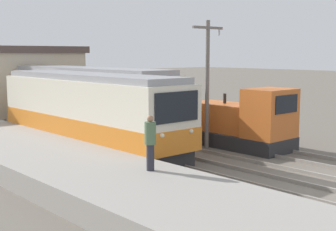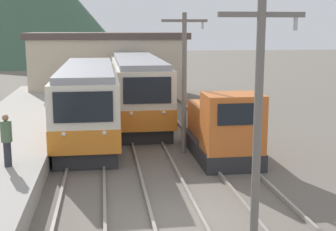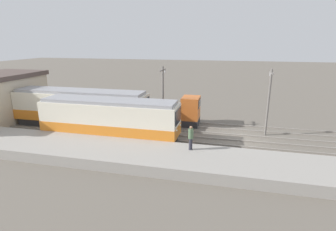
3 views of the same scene
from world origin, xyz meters
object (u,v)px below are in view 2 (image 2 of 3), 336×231
commuter_train_left (88,104)px  catenary_mast_near (258,122)px  commuter_train_center (137,90)px  catenary_mast_mid (184,77)px  shunting_locomotive (222,130)px  person_on_platform (7,138)px

commuter_train_left → catenary_mast_near: 14.46m
commuter_train_center → catenary_mast_mid: 8.64m
commuter_train_left → commuter_train_center: size_ratio=0.88×
commuter_train_left → catenary_mast_near: bearing=-72.5°
shunting_locomotive → person_on_platform: 8.87m
commuter_train_center → catenary_mast_near: catenary_mast_near is taller
commuter_train_center → person_on_platform: 13.36m
commuter_train_center → catenary_mast_mid: catenary_mast_mid is taller
commuter_train_center → catenary_mast_mid: size_ratio=2.29×
commuter_train_left → catenary_mast_near: size_ratio=2.02×
shunting_locomotive → catenary_mast_mid: 2.85m
commuter_train_center → catenary_mast_mid: (1.51, -8.35, 1.64)m
shunting_locomotive → person_on_platform: bearing=-161.2°
shunting_locomotive → catenary_mast_mid: bearing=145.5°
shunting_locomotive → catenary_mast_near: size_ratio=0.90×
commuter_train_left → catenary_mast_mid: size_ratio=2.02×
commuter_train_center → commuter_train_left: bearing=-121.4°
person_on_platform → catenary_mast_near: bearing=-41.3°
commuter_train_center → person_on_platform: size_ratio=7.72×
commuter_train_left → person_on_platform: (-2.57, -7.65, 0.10)m
catenary_mast_mid → commuter_train_center: bearing=100.2°
catenary_mast_near → person_on_platform: 9.30m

